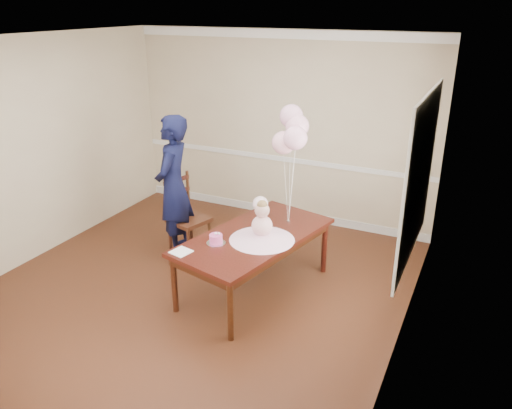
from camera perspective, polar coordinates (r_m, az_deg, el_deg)
name	(u,v)px	position (r m, az deg, el deg)	size (l,w,h in m)	color
floor	(189,294)	(5.70, -7.65, -10.12)	(4.50, 5.00, 0.00)	#34180D
ceiling	(174,40)	(4.84, -9.33, 18.02)	(4.50, 5.00, 0.02)	white
wall_back	(279,128)	(7.23, 2.67, 8.73)	(4.50, 0.02, 2.70)	tan
wall_left	(24,153)	(6.60, -24.99, 5.34)	(0.02, 5.00, 2.70)	tan
wall_right	(410,219)	(4.35, 17.16, -1.55)	(0.02, 5.00, 2.70)	tan
chair_rail_trim	(278,158)	(7.34, 2.58, 5.29)	(4.50, 0.02, 0.07)	silver
crown_molding	(281,34)	(7.04, 2.83, 18.90)	(4.50, 0.02, 0.12)	white
baseboard_trim	(278,211)	(7.63, 2.47, -0.76)	(4.50, 0.02, 0.12)	silver
window_frame	(419,178)	(4.75, 18.17, 2.91)	(0.02, 1.66, 1.56)	silver
window_blinds	(417,178)	(4.75, 17.96, 2.94)	(0.01, 1.50, 1.40)	silver
dining_table_top	(255,237)	(5.42, -0.17, -3.69)	(0.92, 1.84, 0.05)	black
table_apron	(255,242)	(5.45, -0.17, -4.34)	(0.83, 1.74, 0.09)	black
table_leg_fl	(174,284)	(5.28, -9.32, -8.99)	(0.06, 0.06, 0.64)	black
table_leg_fr	(230,311)	(4.81, -2.96, -12.07)	(0.06, 0.06, 0.64)	black
table_leg_bl	(272,230)	(6.38, 1.89, -2.95)	(0.06, 0.06, 0.64)	black
table_leg_br	(324,247)	(6.00, 7.81, -4.87)	(0.06, 0.06, 0.64)	black
baby_skirt	(262,236)	(5.28, 0.68, -3.59)	(0.70, 0.70, 0.09)	#FFBBDD
baby_torso	(262,225)	(5.23, 0.69, -2.41)	(0.22, 0.22, 0.22)	#F79CC8
baby_head	(262,210)	(5.16, 0.70, -0.65)	(0.16, 0.16, 0.16)	#CF9B8F
baby_hair	(262,205)	(5.14, 0.70, -0.08)	(0.11, 0.11, 0.11)	olive
cake_platter	(216,243)	(5.23, -4.59, -4.40)	(0.20, 0.20, 0.01)	silver
birthday_cake	(216,239)	(5.21, -4.61, -3.92)	(0.14, 0.14, 0.09)	#D6438F
cake_flower_a	(216,234)	(5.19, -4.63, -3.33)	(0.03, 0.03, 0.03)	white
cake_flower_b	(219,234)	(5.18, -4.26, -3.34)	(0.03, 0.03, 0.03)	white
rose_vase_near	(260,217)	(5.65, 0.49, -1.48)	(0.09, 0.09, 0.15)	white
roses_near	(260,204)	(5.59, 0.50, 0.07)	(0.17, 0.17, 0.17)	#FFD5DF
napkin	(181,252)	(5.09, -8.55, -5.37)	(0.18, 0.18, 0.01)	white
balloon_weight	(288,221)	(5.72, 3.72, -1.92)	(0.04, 0.04, 0.02)	#BDBCC1
balloon_a	(283,143)	(5.47, 3.16, 7.06)	(0.26, 0.26, 0.26)	#FFB4C5
balloon_b	(295,138)	(5.30, 4.51, 7.58)	(0.26, 0.26, 0.26)	#FFB4D5
balloon_c	(297,126)	(5.43, 4.73, 8.92)	(0.26, 0.26, 0.26)	#F8B0CB
balloon_d	(291,116)	(5.48, 4.06, 10.03)	(0.26, 0.26, 0.26)	#E2A0BF
balloon_ribbon_a	(286,189)	(5.60, 3.43, 1.80)	(0.00, 0.00, 0.77)	silver
balloon_ribbon_b	(292,187)	(5.52, 4.08, 1.98)	(0.00, 0.00, 0.86)	white
balloon_ribbon_c	(292,181)	(5.57, 4.19, 2.69)	(0.00, 0.00, 0.95)	white
balloon_ribbon_d	(290,176)	(5.59, 3.87, 3.26)	(0.00, 0.00, 1.05)	silver
dining_chair_seat	(189,220)	(6.41, -7.68, -1.75)	(0.44, 0.44, 0.05)	#3A1B10
chair_leg_fl	(170,237)	(6.54, -9.80, -3.67)	(0.04, 0.04, 0.43)	#34160E
chair_leg_fr	(189,245)	(6.28, -7.72, -4.64)	(0.04, 0.04, 0.43)	#36180E
chair_leg_bl	(191,228)	(6.74, -7.44, -2.70)	(0.04, 0.04, 0.43)	#34180E
chair_leg_br	(210,236)	(6.50, -5.34, -3.60)	(0.04, 0.04, 0.43)	#381E0F
chair_back_post_l	(166,199)	(6.34, -10.21, 0.64)	(0.04, 0.04, 0.56)	#33180E
chair_back_post_r	(188,191)	(6.55, -7.78, 1.51)	(0.04, 0.04, 0.56)	#3E2011
chair_slat_low	(178,204)	(6.49, -8.91, 0.10)	(0.03, 0.40, 0.05)	#391E0F
chair_slat_mid	(177,192)	(6.43, -9.00, 1.41)	(0.03, 0.40, 0.05)	#34120E
chair_slat_top	(176,180)	(6.38, -9.08, 2.75)	(0.03, 0.40, 0.05)	black
woman	(173,187)	(6.27, -9.42, 2.01)	(0.65, 0.44, 1.80)	black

